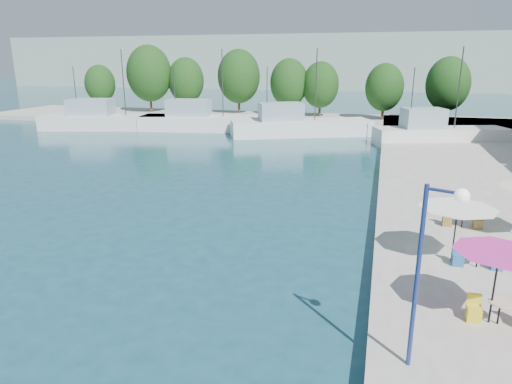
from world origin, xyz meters
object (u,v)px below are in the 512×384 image
(umbrella_white, at_px, (457,214))
(trawler_03, at_px, (297,126))
(trawler_04, at_px, (437,135))
(trawler_02, at_px, (206,122))
(umbrella_pink, at_px, (498,260))
(street_lamp, at_px, (434,246))
(trawler_01, at_px, (109,121))

(umbrella_white, bearing_deg, trawler_03, 110.44)
(trawler_04, relative_size, umbrella_white, 4.57)
(trawler_02, height_order, trawler_03, same)
(trawler_04, relative_size, umbrella_pink, 5.15)
(umbrella_white, height_order, street_lamp, street_lamp)
(trawler_04, height_order, umbrella_pink, trawler_04)
(trawler_02, bearing_deg, trawler_03, -14.98)
(trawler_01, distance_m, trawler_03, 24.20)
(umbrella_white, bearing_deg, trawler_02, 124.92)
(trawler_01, distance_m, trawler_02, 12.57)
(trawler_03, distance_m, umbrella_pink, 40.71)
(umbrella_pink, xyz_separation_m, umbrella_white, (-0.54, 4.54, -0.08))
(trawler_02, relative_size, trawler_03, 1.07)
(trawler_02, bearing_deg, trawler_01, -179.28)
(trawler_03, distance_m, trawler_04, 15.25)
(trawler_03, height_order, umbrella_pink, trawler_03)
(trawler_01, height_order, umbrella_white, trawler_01)
(trawler_04, bearing_deg, umbrella_white, -112.57)
(trawler_02, height_order, trawler_04, same)
(trawler_01, relative_size, umbrella_white, 5.98)
(trawler_01, bearing_deg, umbrella_pink, -59.97)
(umbrella_white, bearing_deg, trawler_01, 138.35)
(umbrella_pink, xyz_separation_m, street_lamp, (-2.21, -2.93, 1.38))
(trawler_03, xyz_separation_m, umbrella_pink, (13.19, -38.48, 1.64))
(trawler_01, xyz_separation_m, umbrella_white, (36.82, -32.74, 1.56))
(trawler_02, relative_size, street_lamp, 3.53)
(trawler_04, xyz_separation_m, umbrella_white, (-2.41, -31.52, 1.55))
(trawler_02, bearing_deg, street_lamp, -71.52)
(trawler_01, relative_size, trawler_02, 1.02)
(street_lamp, bearing_deg, trawler_01, 152.94)
(trawler_02, height_order, umbrella_pink, trawler_02)
(trawler_01, relative_size, umbrella_pink, 6.75)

